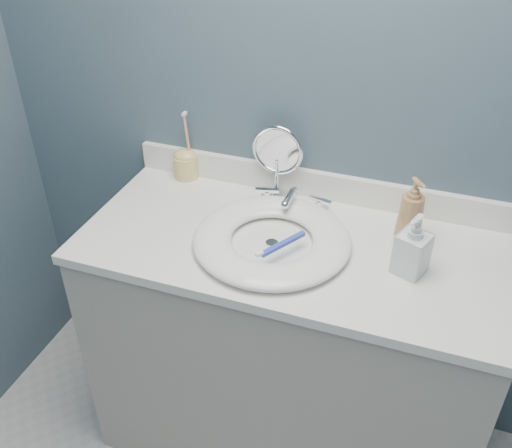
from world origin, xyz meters
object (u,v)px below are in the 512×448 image
at_px(soap_bottle_amber, 411,210).
at_px(soap_bottle_clear, 413,245).
at_px(makeup_mirror, 277,158).
at_px(toothbrush_holder, 186,162).

distance_m(soap_bottle_amber, soap_bottle_clear, 0.15).
relative_size(soap_bottle_amber, soap_bottle_clear, 1.13).
height_order(makeup_mirror, soap_bottle_amber, makeup_mirror).
distance_m(soap_bottle_amber, toothbrush_holder, 0.76).
bearing_deg(makeup_mirror, soap_bottle_amber, -12.06).
bearing_deg(makeup_mirror, toothbrush_holder, 179.53).
distance_m(makeup_mirror, toothbrush_holder, 0.33).
xyz_separation_m(makeup_mirror, toothbrush_holder, (-0.32, 0.01, -0.08)).
bearing_deg(soap_bottle_amber, soap_bottle_clear, -120.14).
bearing_deg(soap_bottle_amber, toothbrush_holder, 132.01).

